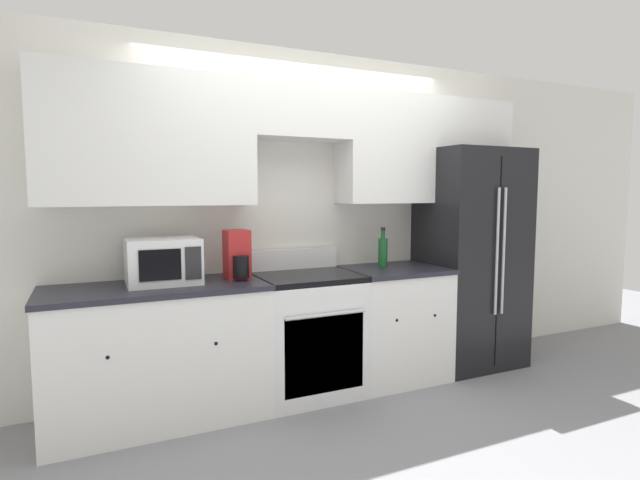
% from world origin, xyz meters
% --- Properties ---
extents(ground_plane, '(12.00, 12.00, 0.00)m').
position_xyz_m(ground_plane, '(0.00, 0.00, 0.00)').
color(ground_plane, gray).
extents(wall_back, '(8.00, 0.39, 2.60)m').
position_xyz_m(wall_back, '(0.01, 0.58, 1.55)').
color(wall_back, silver).
rests_on(wall_back, ground_plane).
extents(lower_cabinets_left, '(1.41, 0.64, 0.90)m').
position_xyz_m(lower_cabinets_left, '(-1.17, 0.31, 0.45)').
color(lower_cabinets_left, white).
rests_on(lower_cabinets_left, ground_plane).
extents(lower_cabinets_right, '(0.79, 0.64, 0.90)m').
position_xyz_m(lower_cabinets_right, '(0.65, 0.31, 0.45)').
color(lower_cabinets_right, white).
rests_on(lower_cabinets_right, ground_plane).
extents(oven_range, '(0.75, 0.65, 1.06)m').
position_xyz_m(oven_range, '(-0.11, 0.31, 0.46)').
color(oven_range, white).
rests_on(oven_range, ground_plane).
extents(refrigerator, '(0.82, 0.77, 1.87)m').
position_xyz_m(refrigerator, '(1.45, 0.37, 0.93)').
color(refrigerator, black).
rests_on(refrigerator, ground_plane).
extents(microwave, '(0.46, 0.38, 0.30)m').
position_xyz_m(microwave, '(-1.12, 0.37, 1.05)').
color(microwave, white).
rests_on(microwave, lower_cabinets_left).
extents(bottle, '(0.07, 0.07, 0.32)m').
position_xyz_m(bottle, '(0.61, 0.41, 1.03)').
color(bottle, '#195928').
rests_on(bottle, lower_cabinets_right).
extents(coffee_maker, '(0.16, 0.25, 0.34)m').
position_xyz_m(coffee_maker, '(-0.62, 0.35, 1.06)').
color(coffee_maker, '#B22323').
rests_on(coffee_maker, lower_cabinets_left).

